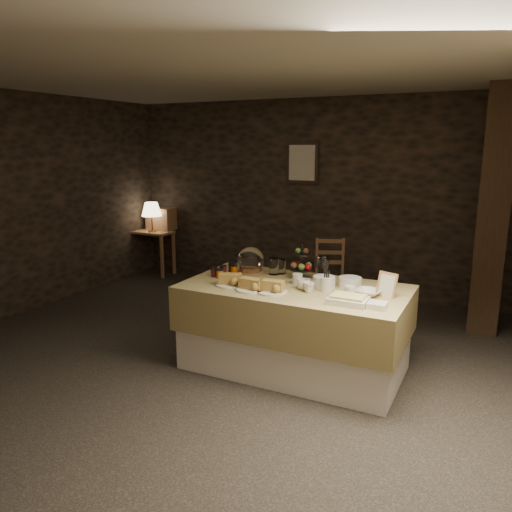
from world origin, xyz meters
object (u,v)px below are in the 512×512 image
at_px(wine_rack, 161,219).
at_px(chair, 332,276).
at_px(fruit_stand, 302,265).
at_px(timber_column, 494,212).
at_px(table_lamp, 151,210).
at_px(buffet_table, 294,322).
at_px(console_table, 152,239).

relative_size(wine_rack, chair, 0.65).
bearing_deg(fruit_stand, timber_column, 44.64).
distance_m(table_lamp, chair, 3.00).
bearing_deg(fruit_stand, chair, 98.21).
distance_m(buffet_table, table_lamp, 3.90).
bearing_deg(fruit_stand, table_lamp, 149.84).
xyz_separation_m(console_table, wine_rack, (0.05, 0.18, 0.30)).
distance_m(table_lamp, fruit_stand, 3.67).
height_order(table_lamp, chair, table_lamp).
height_order(buffet_table, table_lamp, table_lamp).
bearing_deg(buffet_table, table_lamp, 146.58).
height_order(buffet_table, chair, chair).
relative_size(buffet_table, chair, 3.02).
xyz_separation_m(console_table, fruit_stand, (3.22, -1.89, 0.35)).
height_order(table_lamp, fruit_stand, table_lamp).
bearing_deg(table_lamp, fruit_stand, -30.16).
xyz_separation_m(table_lamp, wine_rack, (0.00, 0.23, -0.17)).
bearing_deg(timber_column, table_lamp, 176.03).
height_order(console_table, table_lamp, table_lamp).
distance_m(console_table, wine_rack, 0.35).
distance_m(table_lamp, wine_rack, 0.29).
relative_size(console_table, table_lamp, 1.52).
relative_size(table_lamp, fruit_stand, 1.42).
relative_size(console_table, timber_column, 0.26).
height_order(table_lamp, wine_rack, table_lamp).
bearing_deg(chair, table_lamp, 153.90).
xyz_separation_m(console_table, timber_column, (4.76, -0.38, 0.75)).
bearing_deg(table_lamp, wine_rack, 90.00).
distance_m(table_lamp, timber_column, 4.73).
xyz_separation_m(table_lamp, fruit_stand, (3.17, -1.84, -0.12)).
relative_size(table_lamp, timber_column, 0.17).
xyz_separation_m(console_table, chair, (2.98, -0.20, -0.19)).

